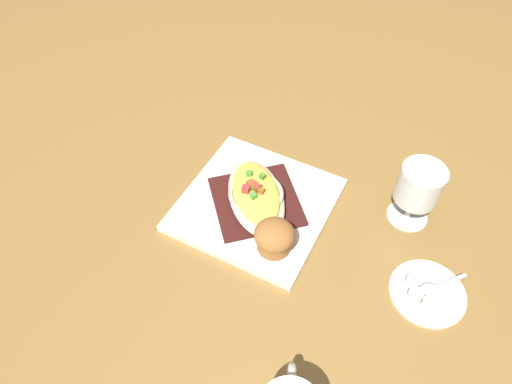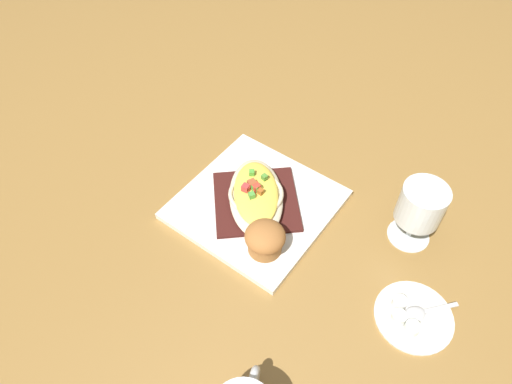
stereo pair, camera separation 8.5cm
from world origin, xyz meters
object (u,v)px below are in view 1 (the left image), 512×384
Objects in this scene: spoon at (432,289)px; stemmed_glass at (419,188)px; square_plate at (256,204)px; gratin_dish at (256,195)px; creamer_cup_1 at (415,295)px; creamer_cup_2 at (429,304)px; muffin at (274,237)px; creamer_cup_0 at (413,281)px; creamer_saucer at (428,292)px.

stemmed_glass is at bearing 38.98° from spoon.
square_plate is 0.03m from gratin_dish.
stemmed_glass reaches higher than creamer_cup_1.
stemmed_glass reaches higher than creamer_cup_2.
muffin is at bearing -125.39° from gratin_dish.
muffin is 0.27m from spoon.
square_plate is 0.11m from muffin.
creamer_cup_0 is at bearing 33.42° from creamer_cup_1.
creamer_cup_0 reaches higher than spoon.
muffin is at bearing 102.81° from creamer_cup_2.
muffin is 0.27m from creamer_saucer.
creamer_cup_1 is at bearing 84.98° from creamer_cup_2.
stemmed_glass is at bearing 28.53° from creamer_cup_1.
creamer_cup_0 is (-0.00, 0.03, 0.01)m from creamer_saucer.
stemmed_glass reaches higher than creamer_cup_0.
square_plate is 3.81× the size of muffin.
spoon reaches higher than creamer_saucer.
creamer_cup_1 is (0.00, -0.32, 0.01)m from square_plate.
gratin_dish is at bearing 90.21° from creamer_cup_1.
gratin_dish is 0.35m from creamer_cup_2.
muffin is 0.27m from creamer_cup_2.
creamer_cup_0 is at bearing -85.98° from square_plate.
muffin is (-0.06, -0.09, 0.01)m from gratin_dish.
creamer_cup_1 is at bearing -89.79° from square_plate.
creamer_cup_1 is at bearing -75.42° from muffin.
gratin_dish is 8.62× the size of creamer_cup_0.
spoon is (0.09, -0.25, -0.03)m from muffin.
spoon is at bearing -30.80° from creamer_saucer.
gratin_dish is 8.62× the size of creamer_cup_2.
creamer_cup_2 is (-0.03, -0.01, 0.01)m from creamer_saucer.
square_plate is 0.32m from creamer_cup_1.
square_plate is 1.29× the size of gratin_dish.
creamer_cup_0 reaches higher than square_plate.
gratin_dish is 0.29m from stemmed_glass.
square_plate is 2.13× the size of creamer_saucer.
creamer_cup_1 is at bearing -89.79° from gratin_dish.
creamer_cup_0 is 1.00× the size of creamer_cup_2.
gratin_dish is 0.34m from spoon.
creamer_cup_2 is (-0.02, -0.04, 0.00)m from creamer_cup_0.
creamer_saucer is 0.03m from creamer_cup_0.
creamer_cup_2 reaches higher than creamer_saucer.
muffin is 0.56× the size of stemmed_glass.
creamer_cup_1 is 1.00× the size of creamer_cup_2.
muffin is at bearing 108.86° from creamer_saucer.
creamer_cup_0 is (-0.13, -0.07, -0.07)m from stemmed_glass.
square_plate is at bearing 94.33° from creamer_saucer.
muffin reaches higher than creamer_saucer.
creamer_cup_0 is 1.00× the size of creamer_cup_1.
stemmed_glass is 5.26× the size of creamer_cup_1.
creamer_saucer is at bearing -71.14° from muffin.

